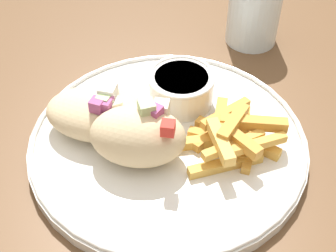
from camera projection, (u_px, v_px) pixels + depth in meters
The scene contains 7 objects.
table at pixel (127, 169), 0.61m from camera, with size 1.17×1.17×0.70m.
plate at pixel (168, 141), 0.53m from camera, with size 0.31×0.31×0.02m.
pita_sandwich_near at pixel (140, 135), 0.49m from camera, with size 0.12×0.11×0.07m.
pita_sandwich_far at pixel (99, 113), 0.52m from camera, with size 0.14×0.13×0.06m.
fries_pile at pixel (232, 137), 0.51m from camera, with size 0.12×0.10×0.04m.
sauce_ramekin at pixel (181, 87), 0.56m from camera, with size 0.08×0.08×0.04m.
water_glass at pixel (254, 10), 0.66m from camera, with size 0.07×0.07×0.11m.
Camera 1 is at (-0.09, -0.39, 1.10)m, focal length 50.00 mm.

